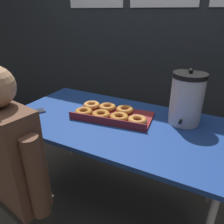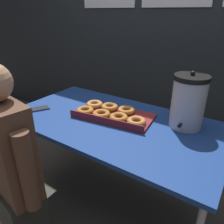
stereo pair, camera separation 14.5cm
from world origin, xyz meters
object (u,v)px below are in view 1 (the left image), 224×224
Objects in this scene: donut_box at (110,113)px; person_seated at (15,178)px; coffee_urn at (187,99)px; cell_phone at (34,112)px.

donut_box is 0.47× the size of person_seated.
donut_box is at bearing -162.11° from coffee_urn.
person_seated is (-0.26, -0.63, -0.18)m from donut_box.
coffee_urn reaches higher than cell_phone.
cell_phone is 0.53m from person_seated.
cell_phone is 0.14× the size of person_seated.
coffee_urn is 2.09× the size of cell_phone.
donut_box is at bearing -102.59° from person_seated.
donut_box is at bearing 51.45° from cell_phone.
cell_phone is at bearing -48.79° from person_seated.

